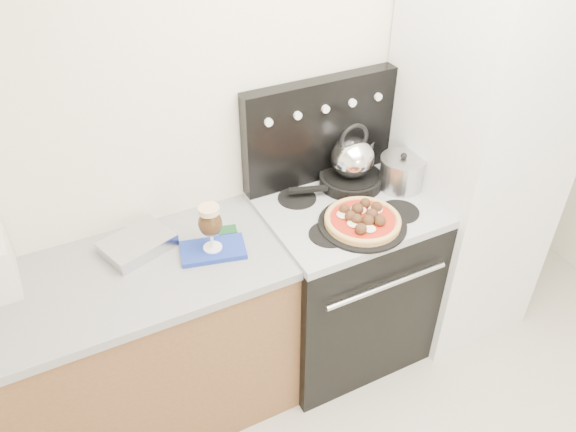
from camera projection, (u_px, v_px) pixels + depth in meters
room_shell at (484, 276)px, 1.70m from camera, size 3.52×3.01×2.52m
base_cabinet at (123, 359)px, 2.47m from camera, size 1.45×0.60×0.86m
countertop at (103, 284)px, 2.20m from camera, size 1.48×0.63×0.04m
stove_body at (341, 282)px, 2.84m from camera, size 0.76×0.65×0.88m
cooktop at (347, 209)px, 2.57m from camera, size 0.76×0.65×0.04m
backguard at (319, 131)px, 2.60m from camera, size 0.76×0.08×0.50m
fridge at (471, 166)px, 2.77m from camera, size 0.64×0.68×1.90m
foil_sheet at (137, 244)px, 2.32m from camera, size 0.32×0.28×0.05m
oven_mitt at (213, 250)px, 2.32m from camera, size 0.29×0.21×0.02m
beer_glass at (211, 228)px, 2.25m from camera, size 0.12×0.12×0.21m
pizza_pan at (362, 224)px, 2.43m from camera, size 0.43×0.43×0.01m
pizza at (363, 219)px, 2.41m from camera, size 0.37×0.37×0.05m
skillet at (351, 180)px, 2.67m from camera, size 0.38×0.38×0.05m
tea_kettle at (353, 155)px, 2.59m from camera, size 0.26×0.26×0.23m
stock_pot at (401, 174)px, 2.63m from camera, size 0.25×0.25×0.15m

